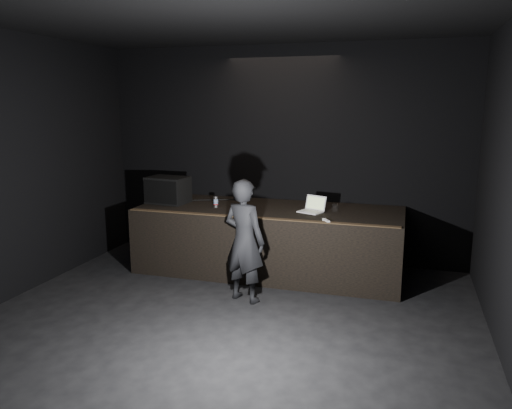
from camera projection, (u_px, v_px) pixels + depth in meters
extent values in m
plane|color=black|center=(200.00, 351.00, 5.27)|extent=(7.00, 7.00, 0.00)
cube|color=black|center=(282.00, 154.00, 8.21)|extent=(6.00, 0.10, 3.50)
cube|color=black|center=(192.00, 0.00, 4.58)|extent=(6.00, 7.00, 0.04)
cube|color=black|center=(269.00, 240.00, 7.73)|extent=(4.00, 1.50, 1.00)
cube|color=brown|center=(256.00, 218.00, 6.96)|extent=(3.92, 0.10, 0.01)
cube|color=black|center=(168.00, 190.00, 8.00)|extent=(0.67, 0.50, 0.42)
cube|color=black|center=(160.00, 192.00, 7.79)|extent=(0.59, 0.08, 0.36)
cylinder|color=black|center=(213.00, 200.00, 8.23)|extent=(0.88, 0.38, 0.02)
cube|color=silver|center=(310.00, 212.00, 7.31)|extent=(0.40, 0.34, 0.02)
cube|color=silver|center=(310.00, 211.00, 7.31)|extent=(0.31, 0.23, 0.00)
cube|color=silver|center=(316.00, 203.00, 7.40)|extent=(0.34, 0.19, 0.22)
cube|color=#D6EB45|center=(316.00, 203.00, 7.40)|extent=(0.29, 0.16, 0.17)
cylinder|color=silver|center=(216.00, 202.00, 7.67)|extent=(0.07, 0.07, 0.17)
cylinder|color=navy|center=(216.00, 201.00, 7.67)|extent=(0.07, 0.07, 0.08)
cylinder|color=#A60F13|center=(216.00, 204.00, 7.68)|extent=(0.07, 0.07, 0.01)
cylinder|color=white|center=(335.00, 208.00, 7.36)|extent=(0.09, 0.09, 0.11)
cube|color=white|center=(326.00, 221.00, 6.74)|extent=(0.13, 0.16, 0.03)
imported|color=black|center=(244.00, 241.00, 6.49)|extent=(0.69, 0.55, 1.63)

